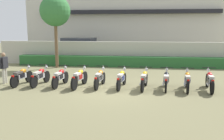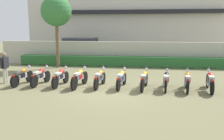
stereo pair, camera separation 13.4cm
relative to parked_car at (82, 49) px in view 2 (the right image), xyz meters
The scene contains 17 objects.
ground 10.90m from the parked_car, 68.99° to the right, with size 60.00×60.00×0.00m, color olive.
building 7.55m from the parked_car, 55.73° to the left, with size 20.00×6.50×7.95m.
compound_wall 4.76m from the parked_car, 35.09° to the right, with size 19.00×0.30×1.75m, color #BCB7A8.
hedge_row 5.22m from the parked_car, 41.42° to the right, with size 15.20×0.70×0.74m, color #28602D.
parked_car is the anchor object (origin of this frame).
tree_near_inspector 5.28m from the parked_car, 97.93° to the right, with size 2.07×2.07×4.92m.
motorcycle_in_row_0 9.67m from the parked_car, 93.14° to the right, with size 0.60×1.80×0.95m.
motorcycle_in_row_1 9.56m from the parked_car, 87.76° to the right, with size 0.60×1.86×0.95m.
motorcycle_in_row_2 9.74m from the parked_car, 81.61° to the right, with size 0.60×1.85×0.96m.
motorcycle_in_row_3 9.99m from the parked_car, 76.18° to the right, with size 0.60×1.93×0.98m.
motorcycle_in_row_4 10.15m from the parked_car, 70.76° to the right, with size 0.60×1.89×0.95m.
motorcycle_in_row_5 10.55m from the parked_car, 65.48° to the right, with size 0.60×1.90×0.95m.
motorcycle_in_row_6 11.11m from the parked_car, 60.70° to the right, with size 0.60×1.86×0.97m.
motorcycle_in_row_7 11.58m from the parked_car, 56.30° to the right, with size 0.60×1.83×0.95m.
motorcycle_in_row_8 12.19m from the parked_car, 52.92° to the right, with size 0.60×1.83×0.97m.
motorcycle_in_row_9 12.74m from the parked_car, 49.08° to the right, with size 0.60×1.98×0.98m.
inspector_person 9.54m from the parked_car, 99.38° to the right, with size 0.22×0.64×1.57m.
Camera 2 is at (1.52, -10.56, 2.82)m, focal length 39.09 mm.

